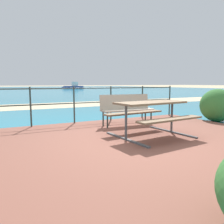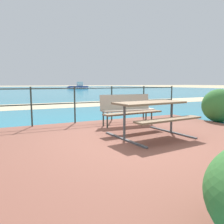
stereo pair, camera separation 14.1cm
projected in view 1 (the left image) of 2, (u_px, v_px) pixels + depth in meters
name	position (u px, v px, depth m)	size (l,w,h in m)	color
ground_plane	(140.00, 143.00, 4.56)	(240.00, 240.00, 0.00)	tan
patio_paving	(140.00, 141.00, 4.55)	(6.40, 5.20, 0.06)	brown
sea_water	(13.00, 90.00, 39.83)	(90.00, 90.00, 0.01)	teal
beach_strip	(50.00, 106.00, 12.09)	(54.00, 3.17, 0.01)	beige
picnic_table	(151.00, 111.00, 4.82)	(1.68, 1.56, 0.75)	#7A6047
park_bench	(126.00, 107.00, 6.17)	(1.51, 0.51, 0.84)	tan
railing_fence	(93.00, 100.00, 6.63)	(5.94, 0.04, 1.06)	#2D3833
shrub_right	(217.00, 105.00, 7.03)	(1.04, 1.04, 1.03)	#387533
boat_mid	(73.00, 87.00, 48.52)	(4.71, 1.94, 1.52)	#2D478C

